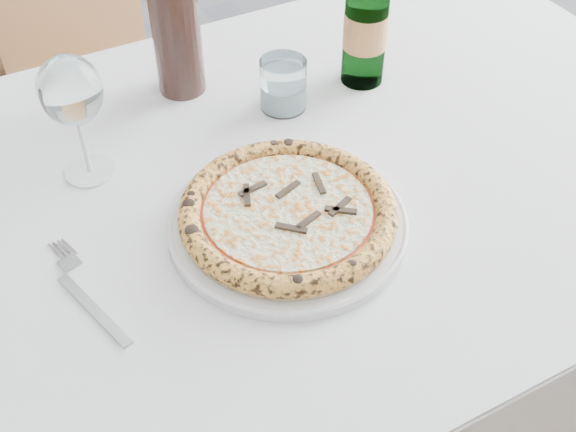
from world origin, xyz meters
name	(u,v)px	position (x,y,z in m)	size (l,w,h in m)	color
floor	(105,401)	(0.00, 0.00, -0.01)	(5.00, 6.00, 0.02)	#494952
dining_table	(253,228)	(0.24, -0.30, 0.67)	(1.50, 0.93, 0.76)	brown
chair_far	(105,69)	(0.26, 0.43, 0.53)	(0.50, 0.50, 0.93)	brown
plate	(288,222)	(0.24, -0.40, 0.76)	(0.31, 0.31, 0.02)	white
pizza	(288,212)	(0.24, -0.40, 0.78)	(0.28, 0.28, 0.03)	#DCB57C
fork	(86,294)	(-0.02, -0.37, 0.76)	(0.04, 0.20, 0.00)	gray
wine_glass	(71,93)	(0.06, -0.16, 0.89)	(0.08, 0.08, 0.18)	silver
tumbler	(283,87)	(0.37, -0.17, 0.79)	(0.07, 0.07, 0.08)	white
beer_bottle	(366,21)	(0.52, -0.17, 0.86)	(0.07, 0.07, 0.26)	#25562A
wine_bottle	(174,15)	(0.26, -0.04, 0.88)	(0.07, 0.07, 0.30)	black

